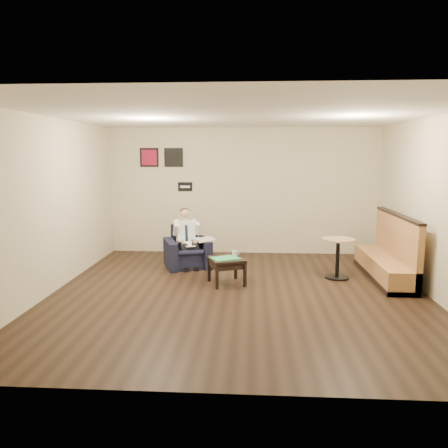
# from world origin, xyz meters

# --- Properties ---
(ground) EXTENTS (6.00, 6.00, 0.00)m
(ground) POSITION_xyz_m (0.00, 0.00, 0.00)
(ground) COLOR black
(ground) RESTS_ON ground
(wall_back) EXTENTS (6.00, 0.02, 2.80)m
(wall_back) POSITION_xyz_m (0.00, 3.00, 1.40)
(wall_back) COLOR beige
(wall_back) RESTS_ON ground
(wall_front) EXTENTS (6.00, 0.02, 2.80)m
(wall_front) POSITION_xyz_m (0.00, -3.00, 1.40)
(wall_front) COLOR beige
(wall_front) RESTS_ON ground
(wall_left) EXTENTS (0.02, 6.00, 2.80)m
(wall_left) POSITION_xyz_m (-3.00, 0.00, 1.40)
(wall_left) COLOR beige
(wall_left) RESTS_ON ground
(wall_right) EXTENTS (0.02, 6.00, 2.80)m
(wall_right) POSITION_xyz_m (3.00, 0.00, 1.40)
(wall_right) COLOR beige
(wall_right) RESTS_ON ground
(ceiling) EXTENTS (6.00, 6.00, 0.02)m
(ceiling) POSITION_xyz_m (0.00, 0.00, 2.80)
(ceiling) COLOR white
(ceiling) RESTS_ON wall_back
(seating_sign) EXTENTS (0.32, 0.02, 0.20)m
(seating_sign) POSITION_xyz_m (-1.30, 2.98, 1.50)
(seating_sign) COLOR black
(seating_sign) RESTS_ON wall_back
(art_print_left) EXTENTS (0.42, 0.03, 0.42)m
(art_print_left) POSITION_xyz_m (-2.10, 2.98, 2.15)
(art_print_left) COLOR maroon
(art_print_left) RESTS_ON wall_back
(art_print_right) EXTENTS (0.42, 0.03, 0.42)m
(art_print_right) POSITION_xyz_m (-1.55, 2.98, 2.15)
(art_print_right) COLOR black
(art_print_right) RESTS_ON wall_back
(armchair) EXTENTS (1.07, 1.07, 0.81)m
(armchair) POSITION_xyz_m (-1.07, 1.64, 0.41)
(armchair) COLOR black
(armchair) RESTS_ON ground
(seated_man) EXTENTS (0.77, 0.93, 1.11)m
(seated_man) POSITION_xyz_m (-1.03, 1.54, 0.56)
(seated_man) COLOR silver
(seated_man) RESTS_ON armchair
(lap_papers) EXTENTS (0.28, 0.32, 0.01)m
(lap_papers) POSITION_xyz_m (-1.00, 1.46, 0.50)
(lap_papers) COLOR white
(lap_papers) RESTS_ON seated_man
(newspaper) EXTENTS (0.50, 0.54, 0.01)m
(newspaper) POSITION_xyz_m (-0.72, 1.68, 0.55)
(newspaper) COLOR silver
(newspaper) RESTS_ON armchair
(side_table) EXTENTS (0.71, 0.71, 0.45)m
(side_table) POSITION_xyz_m (-0.22, 0.53, 0.23)
(side_table) COLOR black
(side_table) RESTS_ON ground
(green_folder) EXTENTS (0.55, 0.50, 0.01)m
(green_folder) POSITION_xyz_m (-0.25, 0.50, 0.46)
(green_folder) COLOR #29D075
(green_folder) RESTS_ON side_table
(coffee_mug) EXTENTS (0.11, 0.11, 0.10)m
(coffee_mug) POSITION_xyz_m (-0.10, 0.70, 0.50)
(coffee_mug) COLOR white
(coffee_mug) RESTS_ON side_table
(smartphone) EXTENTS (0.15, 0.10, 0.01)m
(smartphone) POSITION_xyz_m (-0.23, 0.69, 0.46)
(smartphone) COLOR black
(smartphone) RESTS_ON side_table
(banquette) EXTENTS (0.54, 2.25, 1.15)m
(banquette) POSITION_xyz_m (2.59, 1.07, 0.57)
(banquette) COLOR #A26F3F
(banquette) RESTS_ON ground
(cafe_table) EXTENTS (0.69, 0.69, 0.73)m
(cafe_table) POSITION_xyz_m (1.75, 1.00, 0.36)
(cafe_table) COLOR tan
(cafe_table) RESTS_ON ground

